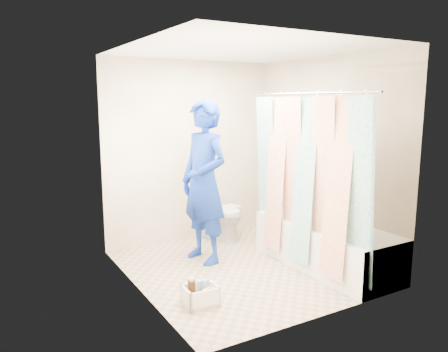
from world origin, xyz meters
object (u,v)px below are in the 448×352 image
bathtub (325,244)px  cleaning_caddy (201,296)px  toilet (218,212)px  plumber (204,182)px

bathtub → cleaning_caddy: bearing=-175.2°
bathtub → toilet: bearing=110.1°
plumber → toilet: bearing=127.7°
bathtub → toilet: toilet is taller
bathtub → cleaning_caddy: (-1.66, -0.14, -0.18)m
toilet → cleaning_caddy: bearing=-143.2°
toilet → plumber: size_ratio=0.40×
bathtub → toilet: (-0.55, 1.50, 0.11)m
bathtub → toilet: 1.60m
cleaning_caddy → toilet: bearing=58.9°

